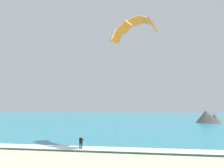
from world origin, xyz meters
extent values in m
cube|color=teal|center=(0.00, 70.17, 0.10)|extent=(200.00, 120.00, 0.20)
cube|color=white|center=(0.00, 11.17, 0.22)|extent=(200.00, 2.26, 0.04)
ellipsoid|color=yellow|center=(0.12, 10.64, 0.03)|extent=(0.55, 1.43, 0.05)
cube|color=black|center=(0.12, 10.89, 0.07)|extent=(0.16, 0.07, 0.04)
cube|color=black|center=(0.12, 10.39, 0.07)|extent=(0.16, 0.07, 0.04)
cylinder|color=black|center=(0.02, 10.63, 0.42)|extent=(0.14, 0.14, 0.84)
cylinder|color=black|center=(0.22, 10.65, 0.42)|extent=(0.14, 0.14, 0.84)
cube|color=black|center=(0.12, 10.64, 1.14)|extent=(0.36, 0.23, 0.60)
sphere|color=tan|center=(0.12, 10.64, 1.58)|extent=(0.22, 0.22, 0.22)
cylinder|color=black|center=(-0.07, 10.78, 1.19)|extent=(0.13, 0.51, 0.22)
cylinder|color=black|center=(0.29, 10.81, 1.19)|extent=(0.13, 0.51, 0.22)
cylinder|color=black|center=(0.09, 11.02, 1.19)|extent=(0.55, 0.08, 0.04)
cube|color=#3F3F42|center=(0.11, 10.76, 0.92)|extent=(0.13, 0.09, 0.10)
cube|color=orange|center=(8.38, 15.47, 15.88)|extent=(1.57, 2.13, 2.00)
cube|color=white|center=(8.00, 14.99, 16.20)|extent=(1.03, 0.89, 1.61)
cube|color=orange|center=(7.48, 16.80, 17.12)|extent=(2.13, 2.33, 1.58)
cube|color=white|center=(7.10, 16.32, 17.45)|extent=(1.46, 1.19, 1.05)
cube|color=orange|center=(6.04, 18.16, 17.57)|extent=(2.42, 2.36, 0.80)
cube|color=white|center=(5.66, 17.68, 17.90)|extent=(1.59, 1.34, 0.25)
cube|color=orange|center=(4.38, 19.25, 17.12)|extent=(2.43, 2.13, 1.58)
cube|color=white|center=(4.00, 18.76, 17.45)|extent=(1.44, 1.23, 1.05)
cube|color=orange|center=(2.88, 19.80, 15.88)|extent=(2.19, 1.69, 2.00)
cube|color=white|center=(2.49, 19.32, 16.20)|extent=(1.07, 0.90, 1.61)
cylinder|color=#B2B2B7|center=(4.27, 13.24, 8.54)|extent=(8.25, 4.48, 14.69)
cylinder|color=#B2B2B7|center=(1.51, 15.41, 8.54)|extent=(2.75, 8.80, 14.69)
cone|color=#47423D|center=(24.49, 51.75, 1.58)|extent=(7.25, 7.25, 3.16)
cone|color=#56514C|center=(23.99, 51.81, 1.85)|extent=(6.06, 6.06, 3.71)
cone|color=#665B51|center=(26.15, 51.31, 1.39)|extent=(4.77, 4.77, 2.77)
cone|color=#665B51|center=(25.72, 52.99, 1.13)|extent=(4.37, 4.37, 2.26)
camera|label=1|loc=(7.44, -13.13, 5.05)|focal=34.62mm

